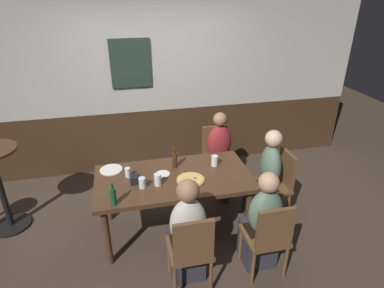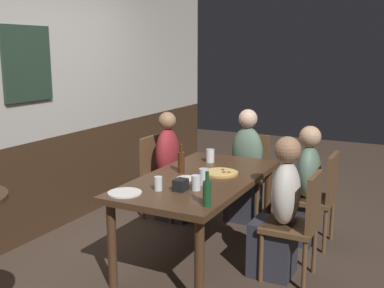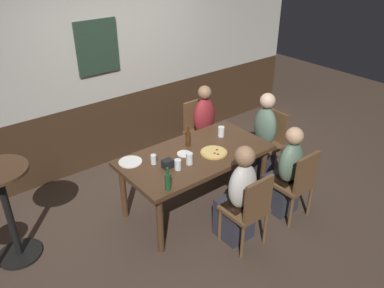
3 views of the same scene
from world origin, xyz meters
TOP-DOWN VIEW (x-y plane):
  - ground_plane at (0.00, 0.00)m, footprint 12.00×12.00m
  - wall_back at (-0.00, 1.65)m, footprint 6.40×0.13m
  - dining_table at (0.00, 0.00)m, footprint 1.72×0.90m
  - chair_right_near at (0.76, -0.87)m, footprint 0.40×0.40m
  - chair_right_far at (0.76, 0.87)m, footprint 0.40×0.40m
  - chair_mid_near at (0.00, -0.87)m, footprint 0.40×0.40m
  - chair_head_east at (1.28, 0.00)m, footprint 0.40×0.40m
  - person_right_near at (0.76, -0.70)m, footprint 0.34×0.37m
  - person_right_far at (0.76, 0.70)m, footprint 0.34×0.37m
  - person_mid_near at (0.00, -0.70)m, footprint 0.34×0.37m
  - person_head_east at (1.12, 0.00)m, footprint 0.37×0.34m
  - pizza at (0.16, -0.12)m, footprint 0.31×0.31m
  - beer_glass_half at (-0.19, -0.13)m, footprint 0.08×0.08m
  - pint_glass_stout at (-0.36, -0.14)m, footprint 0.07×0.07m
  - beer_glass_tall at (0.51, 0.14)m, footprint 0.08×0.08m
  - pint_glass_pale at (-0.49, 0.11)m, footprint 0.06×0.06m
  - beer_bottle_green at (-0.65, -0.37)m, footprint 0.06×0.06m
  - beer_bottle_brown at (0.05, 0.20)m, footprint 0.06×0.06m
  - plate_white_large at (-0.68, 0.30)m, footprint 0.26×0.26m
  - plate_white_small at (-0.11, 0.07)m, footprint 0.16×0.16m
  - condiment_caddy at (-0.42, -0.04)m, footprint 0.11×0.09m
  - side_bar_table at (-1.94, 0.50)m, footprint 0.56×0.56m

SIDE VIEW (x-z plane):
  - ground_plane at x=0.00m, z-range 0.00..0.00m
  - person_right_near at x=0.76m, z-range -0.09..1.03m
  - person_right_far at x=0.76m, z-range -0.09..1.07m
  - person_mid_near at x=0.00m, z-range -0.09..1.07m
  - chair_right_near at x=0.76m, z-range 0.06..0.94m
  - chair_right_far at x=0.76m, z-range 0.06..0.94m
  - chair_mid_near at x=0.00m, z-range 0.06..0.94m
  - chair_head_east at x=1.28m, z-range 0.06..0.94m
  - person_head_east at x=1.12m, z-range -0.09..1.10m
  - side_bar_table at x=-1.94m, z-range 0.09..1.14m
  - dining_table at x=0.00m, z-range 0.29..1.03m
  - plate_white_large at x=-0.68m, z-range 0.74..0.75m
  - plate_white_small at x=-0.11m, z-range 0.74..0.75m
  - pizza at x=0.16m, z-range 0.74..0.77m
  - condiment_caddy at x=-0.42m, z-range 0.74..0.83m
  - pint_glass_pale at x=-0.49m, z-range 0.73..0.84m
  - pint_glass_stout at x=-0.36m, z-range 0.73..0.85m
  - beer_glass_tall at x=0.51m, z-range 0.73..0.86m
  - beer_glass_half at x=-0.19m, z-range 0.73..0.86m
  - beer_bottle_green at x=-0.65m, z-range 0.71..0.96m
  - beer_bottle_brown at x=0.05m, z-range 0.71..0.97m
  - wall_back at x=0.00m, z-range 0.00..2.60m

